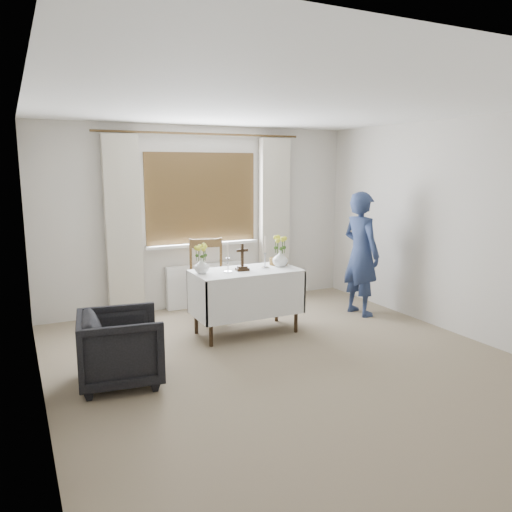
{
  "coord_description": "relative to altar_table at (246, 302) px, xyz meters",
  "views": [
    {
      "loc": [
        -2.39,
        -4.05,
        1.95
      ],
      "look_at": [
        0.05,
        0.89,
        0.96
      ],
      "focal_mm": 35.0,
      "sensor_mm": 36.0,
      "label": 1
    }
  ],
  "objects": [
    {
      "name": "ground",
      "position": [
        -0.02,
        -1.09,
        -0.38
      ],
      "size": [
        5.0,
        5.0,
        0.0
      ],
      "primitive_type": "plane",
      "color": "gray",
      "rests_on": "ground"
    },
    {
      "name": "altar_table",
      "position": [
        0.0,
        0.0,
        0.0
      ],
      "size": [
        1.24,
        0.64,
        0.76
      ],
      "primitive_type": "cube",
      "color": "white",
      "rests_on": "ground"
    },
    {
      "name": "wooden_chair",
      "position": [
        -0.17,
        0.79,
        0.13
      ],
      "size": [
        0.56,
        0.56,
        1.02
      ],
      "primitive_type": null,
      "rotation": [
        0.0,
        0.0,
        -0.2
      ],
      "color": "#4E381B",
      "rests_on": "ground"
    },
    {
      "name": "armchair",
      "position": [
        -1.61,
        -0.75,
        -0.05
      ],
      "size": [
        0.82,
        0.8,
        0.67
      ],
      "primitive_type": "imported",
      "rotation": [
        0.0,
        0.0,
        1.43
      ],
      "color": "black",
      "rests_on": "ground"
    },
    {
      "name": "person",
      "position": [
        1.69,
        0.04,
        0.44
      ],
      "size": [
        0.45,
        0.63,
        1.63
      ],
      "primitive_type": "imported",
      "rotation": [
        0.0,
        0.0,
        1.67
      ],
      "color": "navy",
      "rests_on": "ground"
    },
    {
      "name": "radiator",
      "position": [
        -0.02,
        1.33,
        -0.08
      ],
      "size": [
        1.1,
        0.1,
        0.6
      ],
      "primitive_type": "cube",
      "color": "silver",
      "rests_on": "ground"
    },
    {
      "name": "wooden_cross",
      "position": [
        -0.05,
        -0.0,
        0.54
      ],
      "size": [
        0.16,
        0.12,
        0.32
      ],
      "primitive_type": null,
      "rotation": [
        0.0,
        0.0,
        -0.1
      ],
      "color": "black",
      "rests_on": "altar_table"
    },
    {
      "name": "candlestick_left",
      "position": [
        -0.23,
        -0.01,
        0.55
      ],
      "size": [
        0.13,
        0.13,
        0.34
      ],
      "primitive_type": null,
      "rotation": [
        0.0,
        0.0,
        -0.35
      ],
      "color": "silver",
      "rests_on": "altar_table"
    },
    {
      "name": "candlestick_right",
      "position": [
        0.25,
        -0.01,
        0.57
      ],
      "size": [
        0.12,
        0.12,
        0.38
      ],
      "primitive_type": null,
      "rotation": [
        0.0,
        0.0,
        0.11
      ],
      "color": "silver",
      "rests_on": "altar_table"
    },
    {
      "name": "flower_vase_left",
      "position": [
        -0.53,
        0.05,
        0.47
      ],
      "size": [
        0.21,
        0.21,
        0.18
      ],
      "primitive_type": "imported",
      "rotation": [
        0.0,
        0.0,
        0.29
      ],
      "color": "white",
      "rests_on": "altar_table"
    },
    {
      "name": "flower_vase_right",
      "position": [
        0.46,
        0.01,
        0.48
      ],
      "size": [
        0.22,
        0.22,
        0.2
      ],
      "primitive_type": "imported",
      "rotation": [
        0.0,
        0.0,
        0.17
      ],
      "color": "white",
      "rests_on": "altar_table"
    },
    {
      "name": "wicker_basket",
      "position": [
        0.5,
        0.13,
        0.42
      ],
      "size": [
        0.29,
        0.29,
        0.08
      ],
      "primitive_type": "cylinder",
      "rotation": [
        0.0,
        0.0,
        -0.36
      ],
      "color": "brown",
      "rests_on": "altar_table"
    }
  ]
}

